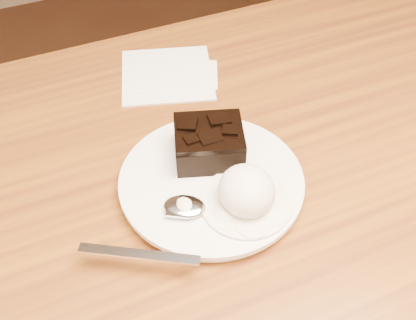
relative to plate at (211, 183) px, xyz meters
name	(u,v)px	position (x,y,z in m)	size (l,w,h in m)	color
plate	(211,183)	(0.00, 0.00, 0.00)	(0.22, 0.22, 0.02)	white
brownie	(209,145)	(0.01, 0.04, 0.03)	(0.08, 0.07, 0.04)	black
ice_cream_scoop	(247,191)	(0.02, -0.05, 0.03)	(0.06, 0.07, 0.05)	white
melt_puddle	(246,202)	(0.02, -0.05, 0.01)	(0.10, 0.10, 0.00)	#ECE4CB
spoon	(185,208)	(-0.05, -0.03, 0.01)	(0.04, 0.19, 0.01)	silver
napkin	(167,74)	(0.03, 0.23, -0.01)	(0.14, 0.14, 0.01)	white
crumb_a	(261,175)	(0.06, -0.02, 0.01)	(0.01, 0.01, 0.00)	black
crumb_b	(238,158)	(0.04, 0.02, 0.01)	(0.01, 0.01, 0.00)	black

